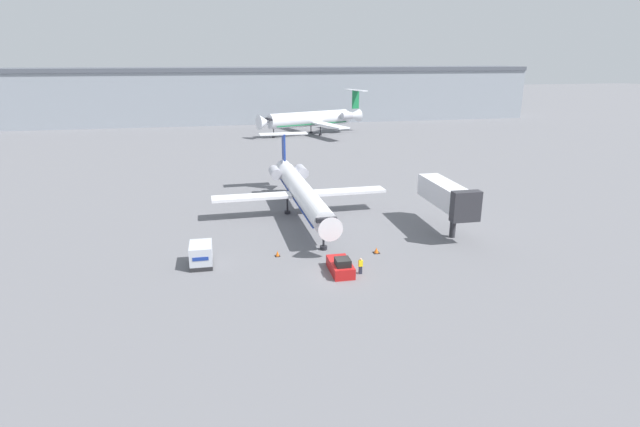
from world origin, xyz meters
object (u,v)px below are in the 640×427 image
object	(u,v)px
worker_near_tug	(361,266)
airplane_parked_far_left	(313,119)
pushback_tug	(341,266)
traffic_cone_left	(277,254)
airplane_main	(301,190)
luggage_cart	(201,255)
traffic_cone_right	(376,250)
jet_bridge	(447,196)

from	to	relation	value
worker_near_tug	airplane_parked_far_left	xyz separation A→B (m)	(11.91, 89.14, 3.35)
pushback_tug	worker_near_tug	distance (m)	1.95
pushback_tug	traffic_cone_left	bearing A→B (deg)	136.10
airplane_main	traffic_cone_left	world-z (taller)	airplane_main
airplane_main	airplane_parked_far_left	size ratio (longest dim) A/B	1.00
worker_near_tug	traffic_cone_left	bearing A→B (deg)	140.83
luggage_cart	airplane_main	bearing A→B (deg)	49.64
luggage_cart	airplane_parked_far_left	size ratio (longest dim) A/B	0.11
worker_near_tug	traffic_cone_right	bearing A→B (deg)	56.93
jet_bridge	worker_near_tug	bearing A→B (deg)	-143.50
traffic_cone_left	airplane_parked_far_left	world-z (taller)	airplane_parked_far_left
pushback_tug	traffic_cone_right	world-z (taller)	pushback_tug
airplane_main	traffic_cone_right	size ratio (longest dim) A/B	45.31
pushback_tug	worker_near_tug	bearing A→B (deg)	-20.11
airplane_main	traffic_cone_right	xyz separation A→B (m)	(5.72, -15.00, -3.08)
worker_near_tug	luggage_cart	bearing A→B (deg)	161.40
pushback_tug	jet_bridge	world-z (taller)	jet_bridge
pushback_tug	traffic_cone_right	size ratio (longest dim) A/B	6.17
worker_near_tug	airplane_main	bearing A→B (deg)	97.44
worker_near_tug	traffic_cone_left	size ratio (longest dim) A/B	2.73
airplane_main	jet_bridge	size ratio (longest dim) A/B	2.77
airplane_main	traffic_cone_left	xyz separation A→B (m)	(-4.76, -13.82, -3.08)
jet_bridge	airplane_main	bearing A→B (deg)	147.73
worker_near_tug	traffic_cone_left	xyz separation A→B (m)	(-7.35, 5.99, -0.56)
traffic_cone_left	traffic_cone_right	world-z (taller)	traffic_cone_right
worker_near_tug	jet_bridge	xyz separation A→B (m)	(13.25, 9.81, 3.60)
worker_near_tug	jet_bridge	size ratio (longest dim) A/B	0.15
airplane_main	traffic_cone_right	distance (m)	16.35
luggage_cart	worker_near_tug	world-z (taller)	luggage_cart
worker_near_tug	traffic_cone_right	world-z (taller)	worker_near_tug
airplane_parked_far_left	jet_bridge	size ratio (longest dim) A/B	2.76
traffic_cone_right	airplane_parked_far_left	bearing A→B (deg)	84.06
airplane_parked_far_left	jet_bridge	bearing A→B (deg)	-89.03
airplane_main	worker_near_tug	bearing A→B (deg)	-82.56
luggage_cart	traffic_cone_left	xyz separation A→B (m)	(7.75, 0.90, -0.86)
pushback_tug	traffic_cone_left	world-z (taller)	pushback_tug
airplane_main	traffic_cone_left	size ratio (longest dim) A/B	51.47
airplane_main	airplane_parked_far_left	world-z (taller)	airplane_parked_far_left
pushback_tug	airplane_parked_far_left	world-z (taller)	airplane_parked_far_left
luggage_cart	pushback_tug	bearing A→B (deg)	-18.39
worker_near_tug	jet_bridge	distance (m)	16.87
worker_near_tug	traffic_cone_right	distance (m)	5.77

